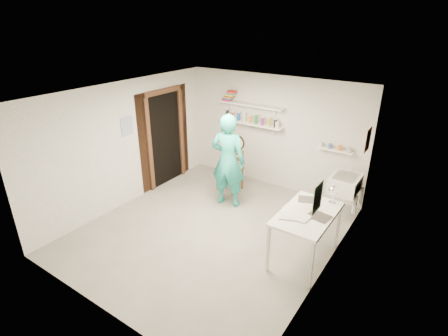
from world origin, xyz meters
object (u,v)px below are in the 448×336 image
Objects in this scene: work_table at (305,236)px; man at (228,161)px; wall_clock at (236,143)px; wooden_chair at (230,169)px; desk_lamp at (334,190)px; belfast_sink at (345,184)px.

man is at bearing 157.90° from work_table.
wall_clock is at bearing 152.08° from work_table.
wall_clock is 0.34× the size of wooden_chair.
man is at bearing -112.47° from wall_clock.
man is 1.52× the size of work_table.
work_table is at bearing -28.46° from wooden_chair.
work_table is 0.82m from desk_lamp.
man reaches higher than work_table.
wooden_chair is at bearing -174.95° from belfast_sink.
work_table is at bearing -94.13° from belfast_sink.
wall_clock is 2.28m from work_table.
belfast_sink reaches higher than work_table.
wall_clock is 0.89m from wooden_chair.
work_table is 8.00× the size of desk_lamp.
desk_lamp is (0.20, 0.49, 0.63)m from work_table.
wooden_chair is (-2.34, -0.21, -0.21)m from belfast_sink.
belfast_sink is 3.92× the size of desk_lamp.
wall_clock reaches higher than desk_lamp.
wall_clock is (0.04, 0.22, 0.31)m from man.
desk_lamp reaches higher than belfast_sink.
desk_lamp is (2.43, -0.83, 0.55)m from wooden_chair.
wooden_chair reaches higher than belfast_sink.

